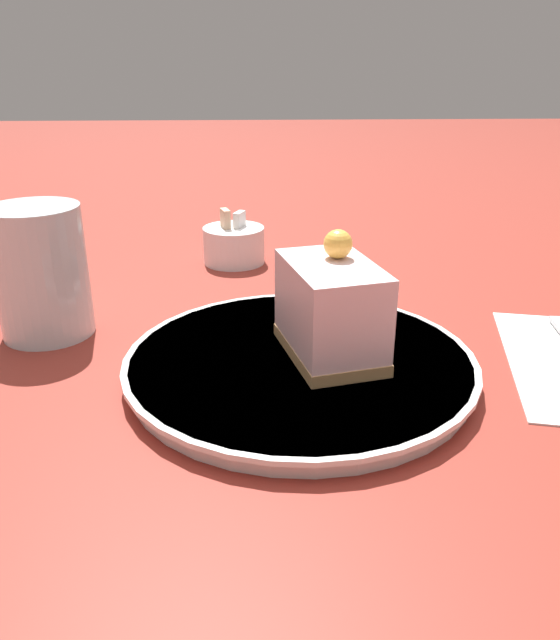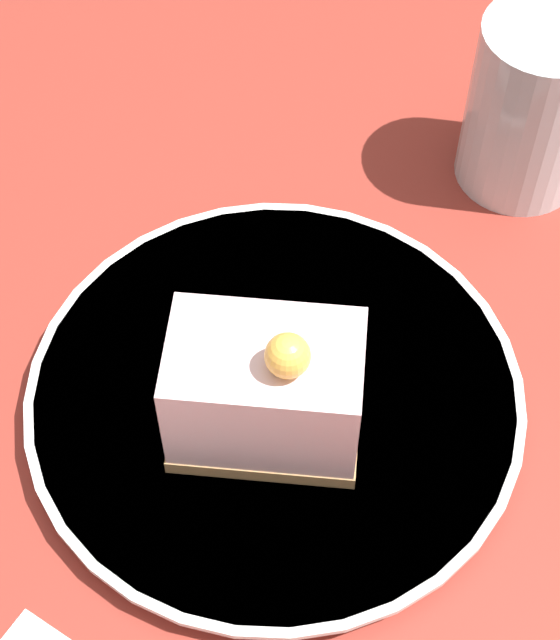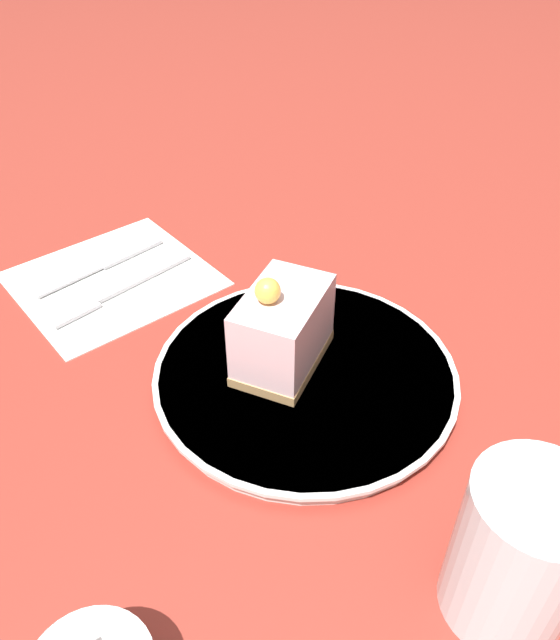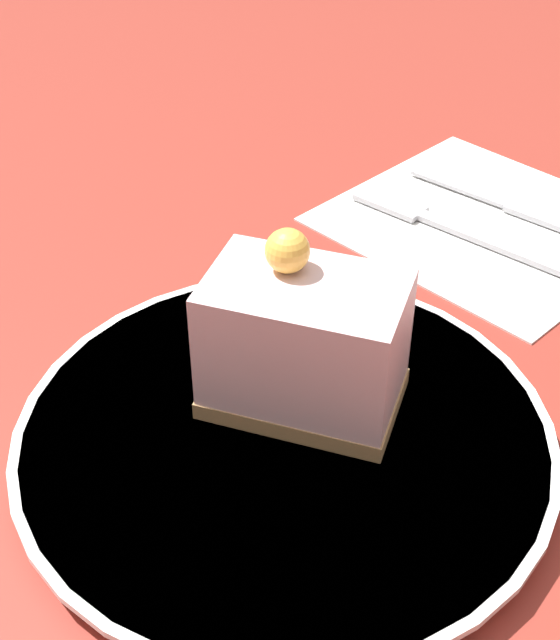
% 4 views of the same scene
% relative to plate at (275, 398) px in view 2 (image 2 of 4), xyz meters
% --- Properties ---
extents(ground_plane, '(4.00, 4.00, 0.00)m').
position_rel_plate_xyz_m(ground_plane, '(0.02, 0.02, -0.01)').
color(ground_plane, maroon).
extents(plate, '(0.28, 0.28, 0.02)m').
position_rel_plate_xyz_m(plate, '(0.00, 0.00, 0.00)').
color(plate, silver).
rests_on(plate, ground_plane).
extents(cake_slice, '(0.08, 0.11, 0.10)m').
position_rel_plate_xyz_m(cake_slice, '(0.02, 0.00, 0.05)').
color(cake_slice, '#AD8451').
rests_on(cake_slice, plate).
extents(drinking_glass, '(0.08, 0.08, 0.12)m').
position_rel_plate_xyz_m(drinking_glass, '(-0.22, 0.09, 0.05)').
color(drinking_glass, silver).
rests_on(drinking_glass, ground_plane).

